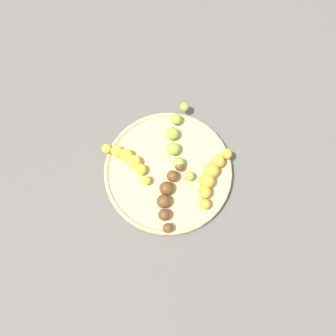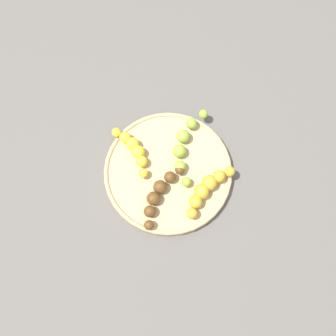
# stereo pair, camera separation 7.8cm
# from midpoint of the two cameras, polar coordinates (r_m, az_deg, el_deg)

# --- Properties ---
(ground_plane) EXTENTS (2.40, 2.40, 0.00)m
(ground_plane) POSITION_cam_midpoint_polar(r_m,az_deg,el_deg) (0.84, -2.60, -1.19)
(ground_plane) COLOR #56514C
(fruit_bowl) EXTENTS (0.29, 0.29, 0.02)m
(fruit_bowl) POSITION_cam_midpoint_polar(r_m,az_deg,el_deg) (0.83, -2.64, -0.94)
(fruit_bowl) COLOR tan
(fruit_bowl) RESTS_ON ground_plane
(banana_green) EXTENTS (0.17, 0.10, 0.03)m
(banana_green) POSITION_cam_midpoint_polar(r_m,az_deg,el_deg) (0.83, -1.29, 3.85)
(banana_green) COLOR #8CAD38
(banana_green) RESTS_ON fruit_bowl
(banana_yellow) EXTENTS (0.13, 0.07, 0.03)m
(banana_yellow) POSITION_cam_midpoint_polar(r_m,az_deg,el_deg) (0.83, -8.77, 0.89)
(banana_yellow) COLOR yellow
(banana_yellow) RESTS_ON fruit_bowl
(banana_overripe) EXTENTS (0.13, 0.11, 0.03)m
(banana_overripe) POSITION_cam_midpoint_polar(r_m,az_deg,el_deg) (0.80, -2.86, -4.65)
(banana_overripe) COLOR #593819
(banana_overripe) RESTS_ON fruit_bowl
(banana_spotted) EXTENTS (0.10, 0.13, 0.03)m
(banana_spotted) POSITION_cam_midpoint_polar(r_m,az_deg,el_deg) (0.81, 4.00, -1.69)
(banana_spotted) COLOR gold
(banana_spotted) RESTS_ON fruit_bowl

